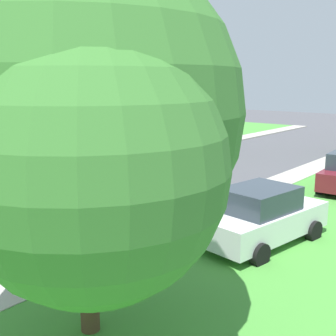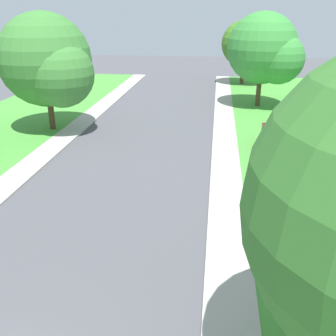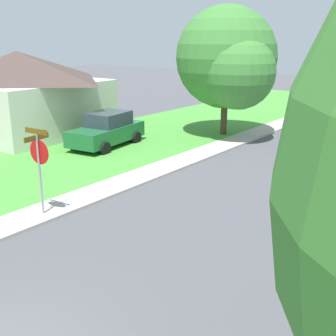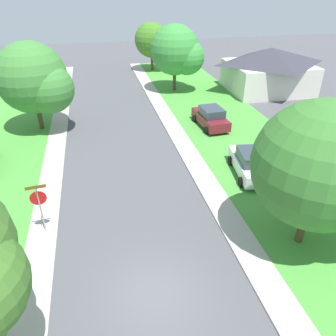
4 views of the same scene
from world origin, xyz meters
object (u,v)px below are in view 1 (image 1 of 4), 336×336
(tree_sidewalk_mid, at_px, (85,125))
(tree_across_left, at_px, (155,90))
(car_green_near_corner, at_px, (52,144))
(car_white_behind_trees, at_px, (262,216))

(tree_sidewalk_mid, height_order, tree_across_left, tree_across_left)
(car_green_near_corner, distance_m, tree_sidewalk_mid, 20.51)
(car_white_behind_trees, xyz_separation_m, tree_sidewalk_mid, (-0.03, -6.40, 3.18))
(tree_sidewalk_mid, distance_m, tree_across_left, 21.50)
(car_green_near_corner, bearing_deg, tree_across_left, 58.05)
(tree_sidewalk_mid, bearing_deg, tree_across_left, 128.44)
(tree_across_left, bearing_deg, tree_sidewalk_mid, -51.56)
(car_white_behind_trees, height_order, tree_across_left, tree_across_left)
(car_white_behind_trees, bearing_deg, tree_sidewalk_mid, -90.31)
(tree_across_left, bearing_deg, car_white_behind_trees, -37.93)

